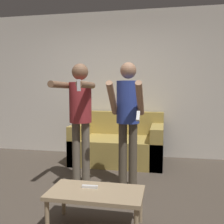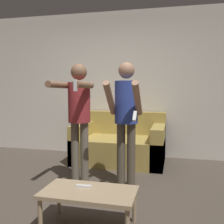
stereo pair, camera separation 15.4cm
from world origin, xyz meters
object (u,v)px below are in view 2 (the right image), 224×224
object	(u,v)px
person_standing_right	(126,112)
remote_on_table	(84,186)
couch	(120,145)
person_standing_left	(79,110)
coffee_table	(89,195)

from	to	relation	value
person_standing_right	remote_on_table	xyz separation A→B (m)	(-0.22, -0.99, -0.62)
couch	person_standing_right	xyz separation A→B (m)	(0.32, -1.13, 0.70)
person_standing_left	coffee_table	size ratio (longest dim) A/B	1.85
coffee_table	remote_on_table	bearing A→B (deg)	141.67
person_standing_left	coffee_table	world-z (taller)	person_standing_left
couch	remote_on_table	size ratio (longest dim) A/B	10.07
person_standing_left	person_standing_right	world-z (taller)	person_standing_right
couch	coffee_table	distance (m)	2.19
couch	person_standing_right	world-z (taller)	person_standing_right
couch	person_standing_right	size ratio (longest dim) A/B	0.95
person_standing_right	coffee_table	xyz separation A→B (m)	(-0.14, -1.05, -0.67)
person_standing_right	person_standing_left	bearing A→B (deg)	-179.29
remote_on_table	coffee_table	bearing A→B (deg)	-38.33
couch	remote_on_table	xyz separation A→B (m)	(0.10, -2.12, 0.08)
person_standing_right	remote_on_table	world-z (taller)	person_standing_right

